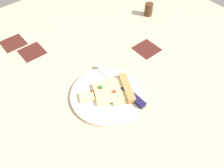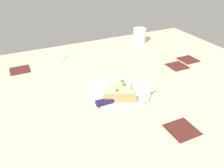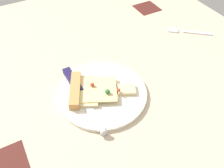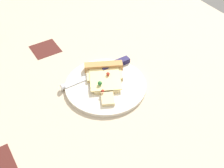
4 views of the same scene
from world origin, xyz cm
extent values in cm
cube|color=#C6B293|center=(0.00, 0.00, -1.50)|extent=(138.47, 138.47, 3.00)
cube|color=#4C1E19|center=(-2.21, 18.22, -0.10)|extent=(9.00, 9.00, 0.20)
cylinder|color=silver|center=(6.00, -9.16, 0.54)|extent=(24.46, 24.46, 1.08)
cube|color=beige|center=(7.73, -5.56, 1.58)|extent=(12.51, 10.17, 1.00)
cube|color=beige|center=(5.35, -10.52, 1.58)|extent=(8.91, 8.17, 1.00)
cube|color=beige|center=(3.19, -15.02, 1.58)|extent=(5.50, 6.25, 1.00)
cube|color=#EDD88C|center=(6.44, -8.26, 2.23)|extent=(12.62, 13.00, 0.30)
cube|color=tan|center=(9.03, -2.86, 2.18)|extent=(11.94, 7.54, 2.20)
sphere|color=red|center=(7.99, -7.34, 2.93)|extent=(1.09, 1.09, 1.09)
sphere|color=red|center=(2.97, -12.70, 2.83)|extent=(0.89, 0.89, 0.89)
sphere|color=#2D7A38|center=(3.73, -9.74, 3.04)|extent=(1.32, 1.32, 1.32)
cube|color=silver|center=(0.97, -3.69, 1.23)|extent=(12.01, 2.07, 0.30)
cone|color=silver|center=(-5.03, -3.72, 1.23)|extent=(2.01, 2.01, 2.00)
cube|color=#1E1947|center=(12.97, -3.62, 1.88)|extent=(10.01, 2.26, 1.60)
camera|label=1|loc=(43.65, -38.02, 62.50)|focal=37.06mm
camera|label=2|loc=(40.65, 57.42, 48.68)|focal=36.34mm
camera|label=3|loc=(-33.61, 9.12, 49.61)|focal=38.62mm
camera|label=4|loc=(-26.33, -65.07, 62.35)|focal=47.48mm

